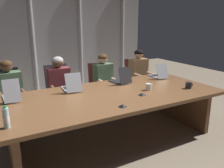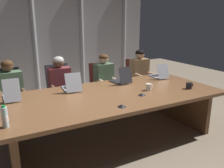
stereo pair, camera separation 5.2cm
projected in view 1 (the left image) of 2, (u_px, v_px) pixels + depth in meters
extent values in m
plane|color=#7F705B|center=(111.00, 138.00, 3.59)|extent=(11.71, 11.71, 0.00)
cube|color=brown|center=(111.00, 95.00, 3.41)|extent=(3.33, 1.49, 0.05)
cube|color=black|center=(111.00, 100.00, 3.42)|extent=(2.83, 0.10, 0.06)
cube|color=brown|center=(11.00, 140.00, 2.84)|extent=(0.08, 1.27, 0.67)
cube|color=brown|center=(179.00, 102.00, 4.17)|extent=(0.08, 1.27, 0.67)
cube|color=#B2B2B7|center=(54.00, 38.00, 5.70)|extent=(4.98, 0.10, 2.74)
cylinder|color=gray|center=(32.00, 38.00, 5.40)|extent=(0.12, 0.12, 2.69)
cylinder|color=gray|center=(80.00, 37.00, 5.95)|extent=(0.12, 0.12, 2.69)
cylinder|color=gray|center=(122.00, 35.00, 6.55)|extent=(0.12, 0.12, 2.69)
cube|color=#A8ADB7|center=(11.00, 98.00, 3.20)|extent=(0.21, 0.33, 0.02)
cube|color=black|center=(11.00, 97.00, 3.22)|extent=(0.18, 0.18, 0.00)
cube|color=#A8ADB7|center=(12.00, 91.00, 2.98)|extent=(0.21, 0.10, 0.30)
cube|color=black|center=(12.00, 91.00, 2.99)|extent=(0.19, 0.09, 0.27)
cube|color=#A8ADB7|center=(71.00, 88.00, 3.64)|extent=(0.27, 0.33, 0.02)
cube|color=black|center=(70.00, 87.00, 3.66)|extent=(0.22, 0.19, 0.00)
cube|color=#A8ADB7|center=(74.00, 83.00, 3.42)|extent=(0.25, 0.13, 0.28)
cube|color=black|center=(73.00, 82.00, 3.43)|extent=(0.23, 0.12, 0.25)
cube|color=#2D2D33|center=(118.00, 81.00, 4.06)|extent=(0.28, 0.33, 0.02)
cube|color=black|center=(118.00, 81.00, 4.08)|extent=(0.23, 0.19, 0.00)
cube|color=#2D2D33|center=(125.00, 75.00, 3.88)|extent=(0.26, 0.11, 0.28)
cube|color=black|center=(125.00, 75.00, 3.88)|extent=(0.23, 0.10, 0.25)
cube|color=#A8ADB7|center=(156.00, 76.00, 4.46)|extent=(0.26, 0.32, 0.02)
cube|color=black|center=(155.00, 75.00, 4.48)|extent=(0.21, 0.19, 0.00)
cube|color=#A8ADB7|center=(162.00, 71.00, 4.24)|extent=(0.24, 0.15, 0.26)
cube|color=black|center=(162.00, 71.00, 4.24)|extent=(0.21, 0.13, 0.23)
cube|color=black|center=(9.00, 103.00, 3.85)|extent=(0.51, 0.51, 0.08)
cube|color=black|center=(6.00, 83.00, 3.96)|extent=(0.44, 0.15, 0.52)
cylinder|color=#262628|center=(10.00, 115.00, 3.91)|extent=(0.05, 0.05, 0.35)
cylinder|color=black|center=(11.00, 126.00, 3.96)|extent=(0.60, 0.60, 0.04)
cube|color=#2D2D38|center=(61.00, 95.00, 4.28)|extent=(0.50, 0.50, 0.08)
cube|color=#2D2D38|center=(56.00, 77.00, 4.38)|extent=(0.44, 0.14, 0.51)
cylinder|color=#262628|center=(62.00, 106.00, 4.33)|extent=(0.05, 0.05, 0.35)
cylinder|color=black|center=(63.00, 116.00, 4.39)|extent=(0.60, 0.60, 0.04)
cube|color=#511E19|center=(102.00, 89.00, 4.67)|extent=(0.55, 0.55, 0.08)
cube|color=#511E19|center=(98.00, 74.00, 4.80)|extent=(0.44, 0.18, 0.46)
cylinder|color=#262628|center=(102.00, 99.00, 4.73)|extent=(0.05, 0.05, 0.35)
cylinder|color=black|center=(102.00, 108.00, 4.78)|extent=(0.60, 0.60, 0.04)
cube|color=#511E19|center=(138.00, 83.00, 5.10)|extent=(0.53, 0.53, 0.08)
cube|color=#511E19|center=(134.00, 69.00, 5.22)|extent=(0.44, 0.16, 0.48)
cylinder|color=#262628|center=(138.00, 92.00, 5.15)|extent=(0.05, 0.05, 0.35)
cylinder|color=black|center=(138.00, 101.00, 5.20)|extent=(0.60, 0.60, 0.04)
cube|color=#4C6B4C|center=(9.00, 87.00, 3.78)|extent=(0.42, 0.25, 0.49)
sphere|color=brown|center=(6.00, 66.00, 3.68)|extent=(0.19, 0.19, 0.19)
ellipsoid|color=#472D19|center=(6.00, 65.00, 3.68)|extent=(0.20, 0.20, 0.14)
cylinder|color=#4C6B4C|center=(19.00, 82.00, 3.85)|extent=(0.08, 0.14, 0.27)
cylinder|color=brown|center=(23.00, 92.00, 3.71)|extent=(0.09, 0.30, 0.06)
cylinder|color=brown|center=(0.00, 95.00, 3.53)|extent=(0.09, 0.30, 0.06)
cylinder|color=#262833|center=(20.00, 105.00, 3.74)|extent=(0.16, 0.41, 0.13)
cylinder|color=#262833|center=(24.00, 121.00, 3.66)|extent=(0.11, 0.11, 0.45)
cylinder|color=#262833|center=(7.00, 107.00, 3.63)|extent=(0.16, 0.41, 0.13)
cylinder|color=#262833|center=(11.00, 124.00, 3.55)|extent=(0.11, 0.11, 0.45)
cube|color=brown|center=(59.00, 81.00, 4.17)|extent=(0.39, 0.23, 0.48)
sphere|color=brown|center=(58.00, 62.00, 4.08)|extent=(0.20, 0.20, 0.20)
ellipsoid|color=#B2ADA8|center=(58.00, 61.00, 4.07)|extent=(0.20, 0.20, 0.15)
cylinder|color=brown|center=(68.00, 77.00, 4.23)|extent=(0.07, 0.14, 0.27)
cylinder|color=brown|center=(71.00, 86.00, 4.08)|extent=(0.07, 0.30, 0.06)
cylinder|color=brown|center=(50.00, 79.00, 4.08)|extent=(0.07, 0.14, 0.27)
cylinder|color=brown|center=(53.00, 88.00, 3.93)|extent=(0.07, 0.30, 0.06)
cylinder|color=#262833|center=(68.00, 97.00, 4.12)|extent=(0.14, 0.40, 0.13)
cylinder|color=#262833|center=(72.00, 112.00, 4.02)|extent=(0.11, 0.11, 0.45)
cylinder|color=#262833|center=(57.00, 99.00, 4.03)|extent=(0.14, 0.40, 0.13)
cylinder|color=#262833|center=(61.00, 114.00, 3.93)|extent=(0.11, 0.11, 0.45)
cube|color=#4C6B4C|center=(103.00, 76.00, 4.59)|extent=(0.37, 0.24, 0.48)
sphere|color=beige|center=(103.00, 59.00, 4.50)|extent=(0.19, 0.19, 0.19)
ellipsoid|color=#472D19|center=(103.00, 57.00, 4.49)|extent=(0.19, 0.19, 0.14)
cylinder|color=#4C6B4C|center=(109.00, 72.00, 4.65)|extent=(0.08, 0.14, 0.27)
cylinder|color=beige|center=(115.00, 80.00, 4.51)|extent=(0.08, 0.30, 0.06)
cylinder|color=#4C6B4C|center=(96.00, 74.00, 4.50)|extent=(0.08, 0.14, 0.27)
cylinder|color=beige|center=(102.00, 82.00, 4.36)|extent=(0.08, 0.30, 0.06)
cylinder|color=#262833|center=(113.00, 90.00, 4.55)|extent=(0.15, 0.41, 0.13)
cylinder|color=#262833|center=(117.00, 103.00, 4.46)|extent=(0.11, 0.11, 0.45)
cylinder|color=#262833|center=(104.00, 92.00, 4.45)|extent=(0.15, 0.41, 0.13)
cylinder|color=#262833|center=(109.00, 105.00, 4.36)|extent=(0.11, 0.11, 0.45)
cube|color=olive|center=(138.00, 70.00, 4.99)|extent=(0.38, 0.22, 0.51)
sphere|color=tan|center=(139.00, 54.00, 4.90)|extent=(0.19, 0.19, 0.19)
ellipsoid|color=black|center=(139.00, 53.00, 4.89)|extent=(0.20, 0.20, 0.15)
cylinder|color=olive|center=(144.00, 67.00, 5.05)|extent=(0.07, 0.14, 0.27)
cylinder|color=tan|center=(150.00, 74.00, 4.90)|extent=(0.06, 0.30, 0.06)
cylinder|color=olive|center=(132.00, 68.00, 4.90)|extent=(0.07, 0.14, 0.27)
cylinder|color=tan|center=(138.00, 75.00, 4.75)|extent=(0.06, 0.30, 0.06)
cylinder|color=#262833|center=(147.00, 85.00, 4.94)|extent=(0.13, 0.40, 0.13)
cylinder|color=#262833|center=(152.00, 96.00, 4.85)|extent=(0.11, 0.11, 0.45)
cylinder|color=#262833|center=(139.00, 86.00, 4.85)|extent=(0.13, 0.40, 0.13)
cylinder|color=#262833|center=(144.00, 98.00, 4.76)|extent=(0.11, 0.11, 0.45)
cylinder|color=silver|center=(6.00, 118.00, 2.29)|extent=(0.06, 0.06, 0.21)
cylinder|color=white|center=(6.00, 119.00, 2.29)|extent=(0.06, 0.06, 0.06)
cylinder|color=green|center=(5.00, 107.00, 2.26)|extent=(0.03, 0.03, 0.02)
cylinder|color=black|center=(188.00, 85.00, 3.67)|extent=(0.10, 0.10, 0.10)
torus|color=black|center=(191.00, 85.00, 3.69)|extent=(0.07, 0.01, 0.07)
cylinder|color=white|center=(148.00, 87.00, 3.57)|extent=(0.09, 0.09, 0.10)
torus|color=white|center=(151.00, 86.00, 3.60)|extent=(0.07, 0.01, 0.07)
cone|color=black|center=(123.00, 106.00, 2.88)|extent=(0.11, 0.11, 0.03)
cone|color=black|center=(142.00, 94.00, 3.33)|extent=(0.11, 0.11, 0.03)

